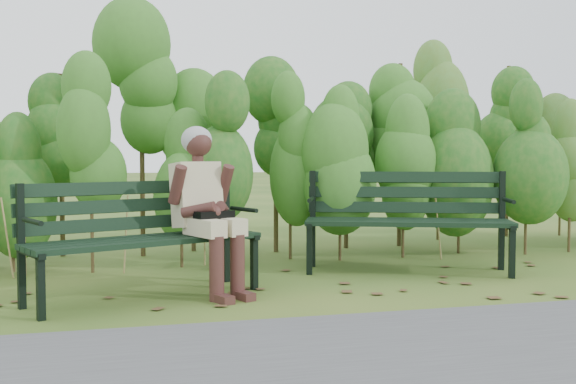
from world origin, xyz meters
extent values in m
plane|color=#2E561A|center=(0.00, 0.00, 0.00)|extent=(80.00, 80.00, 0.00)
cube|color=#474749|center=(0.00, -2.20, 0.01)|extent=(60.00, 2.50, 0.01)
cylinder|color=#47381E|center=(-2.14, 1.30, 0.40)|extent=(0.03, 0.03, 0.80)
ellipsoid|color=#3C7226|center=(-2.14, 1.30, 1.04)|extent=(0.64, 0.64, 1.44)
cylinder|color=#47381E|center=(-1.53, 1.30, 0.40)|extent=(0.03, 0.03, 0.80)
ellipsoid|color=#3C7226|center=(-1.53, 1.30, 1.04)|extent=(0.64, 0.64, 1.44)
cylinder|color=#47381E|center=(-0.92, 1.30, 0.40)|extent=(0.03, 0.03, 0.80)
ellipsoid|color=#3C7226|center=(-0.92, 1.30, 1.04)|extent=(0.64, 0.64, 1.44)
cylinder|color=#47381E|center=(-0.31, 1.30, 0.40)|extent=(0.03, 0.03, 0.80)
ellipsoid|color=#3C7226|center=(-0.31, 1.30, 1.04)|extent=(0.64, 0.64, 1.44)
cylinder|color=#47381E|center=(0.31, 1.30, 0.40)|extent=(0.03, 0.03, 0.80)
ellipsoid|color=#3C7226|center=(0.31, 1.30, 1.04)|extent=(0.64, 0.64, 1.44)
cylinder|color=#47381E|center=(0.92, 1.30, 0.40)|extent=(0.03, 0.03, 0.80)
ellipsoid|color=#3C7226|center=(0.92, 1.30, 1.04)|extent=(0.64, 0.64, 1.44)
cylinder|color=#47381E|center=(1.53, 1.30, 0.40)|extent=(0.03, 0.03, 0.80)
ellipsoid|color=#3C7226|center=(1.53, 1.30, 1.04)|extent=(0.64, 0.64, 1.44)
cylinder|color=#47381E|center=(2.14, 1.30, 0.40)|extent=(0.03, 0.03, 0.80)
ellipsoid|color=#3C7226|center=(2.14, 1.30, 1.04)|extent=(0.64, 0.64, 1.44)
cylinder|color=#47381E|center=(2.75, 1.30, 0.40)|extent=(0.03, 0.03, 0.80)
ellipsoid|color=#3C7226|center=(2.75, 1.30, 1.04)|extent=(0.64, 0.64, 1.44)
cylinder|color=#47381E|center=(3.36, 1.30, 0.40)|extent=(0.03, 0.03, 0.80)
ellipsoid|color=#3C7226|center=(3.36, 1.30, 1.04)|extent=(0.64, 0.64, 1.44)
cylinder|color=#47381E|center=(-1.92, 2.30, 0.55)|extent=(0.04, 0.04, 1.10)
ellipsoid|color=#1B5D1C|center=(-1.92, 2.30, 1.43)|extent=(0.70, 0.70, 1.98)
cylinder|color=#47381E|center=(-1.15, 2.30, 0.55)|extent=(0.04, 0.04, 1.10)
ellipsoid|color=#1B5D1C|center=(-1.15, 2.30, 1.43)|extent=(0.70, 0.70, 1.98)
cylinder|color=#47381E|center=(-0.38, 2.30, 0.55)|extent=(0.04, 0.04, 1.10)
ellipsoid|color=#1B5D1C|center=(-0.38, 2.30, 1.43)|extent=(0.70, 0.70, 1.98)
cylinder|color=#47381E|center=(0.38, 2.30, 0.55)|extent=(0.04, 0.04, 1.10)
ellipsoid|color=#1B5D1C|center=(0.38, 2.30, 1.43)|extent=(0.70, 0.70, 1.98)
cylinder|color=#47381E|center=(1.15, 2.30, 0.55)|extent=(0.04, 0.04, 1.10)
ellipsoid|color=#1B5D1C|center=(1.15, 2.30, 1.43)|extent=(0.70, 0.70, 1.98)
cylinder|color=#47381E|center=(1.92, 2.30, 0.55)|extent=(0.04, 0.04, 1.10)
ellipsoid|color=#1B5D1C|center=(1.92, 2.30, 1.43)|extent=(0.70, 0.70, 1.98)
cylinder|color=#47381E|center=(2.69, 2.30, 0.55)|extent=(0.04, 0.04, 1.10)
ellipsoid|color=#1B5D1C|center=(2.69, 2.30, 1.43)|extent=(0.70, 0.70, 1.98)
cylinder|color=#47381E|center=(3.46, 2.30, 0.55)|extent=(0.04, 0.04, 1.10)
ellipsoid|color=#1B5D1C|center=(3.46, 2.30, 1.43)|extent=(0.70, 0.70, 1.98)
cylinder|color=#47381E|center=(4.22, 2.30, 0.55)|extent=(0.04, 0.04, 1.10)
ellipsoid|color=#1B5D1C|center=(4.22, 2.30, 1.43)|extent=(0.70, 0.70, 1.98)
cube|color=brown|center=(-1.08, -1.13, 0.00)|extent=(0.11, 0.11, 0.01)
cube|color=brown|center=(-0.57, 0.56, 0.00)|extent=(0.10, 0.11, 0.01)
cube|color=brown|center=(0.00, -0.09, 0.00)|extent=(0.11, 0.09, 0.01)
cube|color=brown|center=(-1.58, -0.48, 0.00)|extent=(0.09, 0.10, 0.01)
cube|color=brown|center=(1.52, 0.10, 0.00)|extent=(0.11, 0.10, 0.01)
cube|color=brown|center=(-2.15, 0.95, 0.00)|extent=(0.11, 0.11, 0.01)
cube|color=brown|center=(-1.30, -0.69, 0.00)|extent=(0.10, 0.11, 0.01)
cube|color=brown|center=(0.61, -0.29, 0.00)|extent=(0.11, 0.11, 0.01)
cube|color=brown|center=(-0.32, -0.13, 0.00)|extent=(0.09, 0.11, 0.01)
cube|color=brown|center=(2.32, 0.70, 0.00)|extent=(0.11, 0.11, 0.01)
cube|color=brown|center=(-0.84, 0.63, 0.00)|extent=(0.11, 0.11, 0.01)
cube|color=brown|center=(-0.46, -0.23, 0.00)|extent=(0.08, 0.09, 0.01)
cube|color=brown|center=(-0.87, -0.33, 0.00)|extent=(0.09, 0.10, 0.01)
cube|color=brown|center=(-0.17, -0.18, 0.00)|extent=(0.09, 0.07, 0.01)
cube|color=brown|center=(0.75, -0.93, 0.00)|extent=(0.11, 0.11, 0.01)
cube|color=brown|center=(0.77, 0.64, 0.00)|extent=(0.11, 0.11, 0.01)
cube|color=brown|center=(-0.72, -0.98, 0.00)|extent=(0.11, 0.11, 0.01)
cube|color=brown|center=(1.27, 0.61, 0.00)|extent=(0.11, 0.11, 0.01)
cube|color=brown|center=(-1.65, 0.89, 0.00)|extent=(0.11, 0.10, 0.01)
cube|color=brown|center=(-0.47, 0.64, 0.00)|extent=(0.07, 0.09, 0.01)
cube|color=brown|center=(-1.41, 0.53, 0.00)|extent=(0.09, 0.11, 0.01)
cube|color=black|center=(-1.10, -0.22, 0.43)|extent=(1.63, 0.77, 0.04)
cube|color=black|center=(-1.15, -0.11, 0.43)|extent=(1.63, 0.77, 0.04)
cube|color=black|center=(-1.20, 0.00, 0.43)|extent=(1.63, 0.77, 0.04)
cube|color=black|center=(-1.24, 0.11, 0.43)|extent=(1.63, 0.77, 0.04)
cube|color=black|center=(-1.28, 0.19, 0.54)|extent=(1.61, 0.73, 0.10)
cube|color=black|center=(-1.28, 0.21, 0.67)|extent=(1.61, 0.73, 0.10)
cube|color=black|center=(-1.29, 0.22, 0.80)|extent=(1.61, 0.73, 0.10)
cube|color=black|center=(-1.86, -0.55, 0.22)|extent=(0.06, 0.06, 0.43)
cube|color=black|center=(-2.02, -0.17, 0.43)|extent=(0.06, 0.06, 0.86)
cube|color=black|center=(-1.93, -0.38, 0.41)|extent=(0.23, 0.46, 0.04)
cylinder|color=black|center=(-1.91, -0.42, 0.62)|extent=(0.17, 0.34, 0.03)
cube|color=black|center=(-0.34, 0.09, 0.22)|extent=(0.06, 0.06, 0.43)
cube|color=black|center=(-0.50, 0.47, 0.43)|extent=(0.06, 0.06, 0.86)
cube|color=black|center=(-0.42, 0.27, 0.41)|extent=(0.23, 0.46, 0.04)
cylinder|color=black|center=(-0.40, 0.22, 0.62)|extent=(0.17, 0.34, 0.03)
cube|color=black|center=(1.09, 0.33, 0.46)|extent=(1.75, 0.74, 0.04)
cube|color=black|center=(1.13, 0.45, 0.46)|extent=(1.75, 0.74, 0.04)
cube|color=black|center=(1.17, 0.57, 0.46)|extent=(1.75, 0.74, 0.04)
cube|color=black|center=(1.22, 0.69, 0.46)|extent=(1.75, 0.74, 0.04)
cube|color=black|center=(1.25, 0.78, 0.57)|extent=(1.73, 0.69, 0.11)
cube|color=black|center=(1.26, 0.79, 0.71)|extent=(1.73, 0.69, 0.11)
cube|color=black|center=(1.26, 0.81, 0.85)|extent=(1.73, 0.69, 0.11)
cube|color=black|center=(0.27, 0.63, 0.23)|extent=(0.07, 0.07, 0.46)
cube|color=black|center=(0.42, 1.03, 0.46)|extent=(0.07, 0.07, 0.91)
cube|color=black|center=(0.34, 0.82, 0.44)|extent=(0.22, 0.49, 0.04)
cylinder|color=black|center=(0.32, 0.77, 0.66)|extent=(0.17, 0.37, 0.04)
cube|color=black|center=(1.90, 0.02, 0.23)|extent=(0.07, 0.07, 0.46)
cube|color=black|center=(2.05, 0.43, 0.46)|extent=(0.07, 0.07, 0.91)
cube|color=black|center=(1.97, 0.21, 0.44)|extent=(0.22, 0.49, 0.04)
cylinder|color=black|center=(1.95, 0.16, 0.66)|extent=(0.17, 0.37, 0.04)
cube|color=#C6BB8F|center=(-0.75, -0.10, 0.52)|extent=(0.29, 0.44, 0.13)
cube|color=#C6BB8F|center=(-0.59, -0.03, 0.52)|extent=(0.29, 0.44, 0.13)
cylinder|color=#44221E|center=(-0.69, -0.26, 0.24)|extent=(0.14, 0.14, 0.47)
cylinder|color=#44221E|center=(-0.52, -0.19, 0.24)|extent=(0.14, 0.14, 0.47)
cube|color=#44221E|center=(-0.66, -0.33, 0.03)|extent=(0.16, 0.22, 0.06)
cube|color=#44221E|center=(-0.49, -0.26, 0.03)|extent=(0.16, 0.22, 0.06)
cube|color=#C6BB8F|center=(-0.78, 0.18, 0.75)|extent=(0.43, 0.37, 0.51)
cylinder|color=#44221E|center=(-0.77, 0.16, 1.02)|extent=(0.09, 0.09, 0.10)
sphere|color=#44221E|center=(-0.77, 0.15, 1.15)|extent=(0.21, 0.21, 0.21)
ellipsoid|color=gray|center=(-0.78, 0.18, 1.17)|extent=(0.24, 0.23, 0.22)
cylinder|color=#44221E|center=(-0.94, 0.02, 0.83)|extent=(0.16, 0.23, 0.31)
cylinder|color=#44221E|center=(-0.55, 0.19, 0.83)|extent=(0.16, 0.23, 0.31)
cylinder|color=#44221E|center=(-0.79, -0.05, 0.65)|extent=(0.27, 0.20, 0.13)
cylinder|color=#44221E|center=(-0.60, 0.03, 0.65)|extent=(0.15, 0.28, 0.13)
sphere|color=#44221E|center=(-0.67, -0.07, 0.63)|extent=(0.11, 0.11, 0.11)
cube|color=black|center=(-0.68, -0.06, 0.56)|extent=(0.32, 0.23, 0.16)
camera|label=1|loc=(-1.39, -5.05, 1.04)|focal=42.00mm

